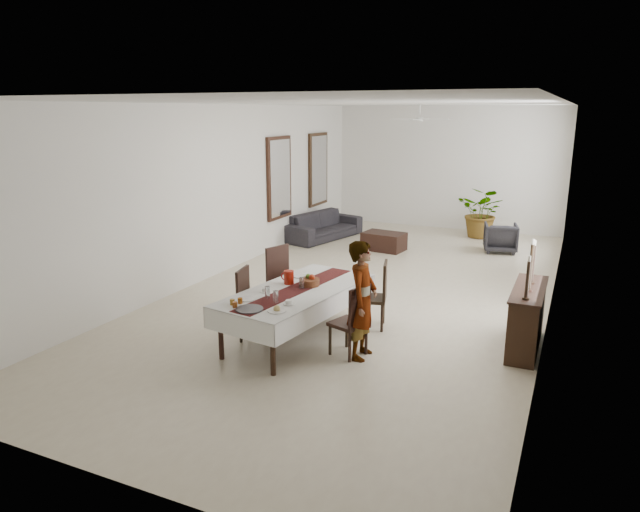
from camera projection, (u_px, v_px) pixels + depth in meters
The scene contains 87 objects.
floor at pixel (368, 289), 10.13m from camera, with size 6.00×12.00×0.00m, color beige.
ceiling at pixel (372, 103), 9.33m from camera, with size 6.00×12.00×0.02m, color white.
wall_back at pixel (447, 168), 15.02m from camera, with size 6.00×0.02×3.20m, color white.
wall_front at pixel (110, 307), 4.45m from camera, with size 6.00×0.02×3.20m, color white.
wall_left at pixel (223, 190), 10.94m from camera, with size 0.02×12.00×3.20m, color white.
wall_right at pixel (559, 213), 8.52m from camera, with size 0.02×12.00×3.20m, color white.
dining_table_top at pixel (297, 292), 7.78m from camera, with size 0.95×2.27×0.05m, color black.
table_leg_fl at pixel (221, 335), 7.22m from camera, with size 0.07×0.07×0.66m, color black.
table_leg_fr at pixel (273, 349), 6.77m from camera, with size 0.07×0.07×0.66m, color black.
table_leg_bl at pixel (315, 291), 8.97m from camera, with size 0.07×0.07×0.66m, color black.
table_leg_br at pixel (362, 300), 8.52m from camera, with size 0.07×0.07×0.66m, color black.
tablecloth_top at pixel (297, 290), 7.77m from camera, with size 1.12×2.44×0.01m, color silver.
tablecloth_drape_left at pixel (265, 292), 8.10m from camera, with size 0.01×2.44×0.28m, color silver.
tablecloth_drape_right at pixel (331, 307), 7.51m from camera, with size 0.01×2.44×0.28m, color white.
tablecloth_drape_near at pixel (238, 326), 6.82m from camera, with size 1.12×0.01×0.28m, color white.
tablecloth_drape_far at pixel (343, 278), 8.79m from camera, with size 1.12×0.01×0.28m, color white.
table_runner at pixel (297, 289), 7.77m from camera, with size 0.33×2.37×0.00m, color #561918.
red_pitcher at pixel (289, 277), 7.99m from camera, with size 0.14×0.14×0.19m, color #98180B.
pitcher_handle at pixel (284, 276), 8.03m from camera, with size 0.11×0.11×0.02m, color #9B0C0B.
wine_glass_near at pixel (276, 297), 7.19m from camera, with size 0.07×0.07×0.16m, color white.
wine_glass_mid at pixel (267, 292), 7.38m from camera, with size 0.07×0.07×0.16m, color silver.
wine_glass_far at pixel (302, 283), 7.77m from camera, with size 0.07×0.07×0.16m, color silver.
teacup_right at pixel (289, 302), 7.15m from camera, with size 0.09×0.09×0.06m, color white.
saucer_right at pixel (289, 304), 7.16m from camera, with size 0.14×0.14×0.01m, color white.
teacup_left at pixel (265, 290), 7.65m from camera, with size 0.09×0.09×0.06m, color silver.
saucer_left at pixel (265, 291), 7.65m from camera, with size 0.14×0.14×0.01m, color white.
plate_near_right at pixel (277, 311), 6.91m from camera, with size 0.23×0.23×0.01m, color silver.
bread_near_right at pixel (277, 309), 6.91m from camera, with size 0.09×0.09×0.09m, color tan.
plate_near_left at pixel (247, 299), 7.35m from camera, with size 0.23×0.23×0.01m, color white.
plate_far_left at pixel (301, 276), 8.35m from camera, with size 0.23×0.23×0.01m, color silver.
serving_tray at pixel (249, 309), 6.97m from camera, with size 0.34×0.34×0.02m, color #3F3F44.
jam_jar_a at pixel (235, 305), 7.05m from camera, with size 0.06×0.06×0.07m, color brown.
jam_jar_b at pixel (232, 302), 7.14m from camera, with size 0.06×0.06×0.07m, color #885A13.
jam_jar_c at pixel (240, 301), 7.19m from camera, with size 0.06×0.06×0.07m, color #995116.
fruit_basket at pixel (309, 282), 7.93m from camera, with size 0.28×0.28×0.09m, color brown.
fruit_red at pixel (312, 277), 7.91m from camera, with size 0.09×0.09×0.09m, color #9F280F.
fruit_green at pixel (308, 276), 7.95m from camera, with size 0.08×0.08×0.08m, color #558427.
chair_right_near_seat at pixel (348, 324), 7.33m from camera, with size 0.41×0.41×0.05m, color black.
chair_right_near_leg_fl at pixel (350, 347), 7.16m from camera, with size 0.04×0.04×0.40m, color black.
chair_right_near_leg_fr at pixel (366, 340), 7.40m from camera, with size 0.04×0.04×0.40m, color black.
chair_right_near_leg_bl at pixel (330, 340), 7.38m from camera, with size 0.04×0.04×0.40m, color black.
chair_right_near_leg_br at pixel (347, 333), 7.62m from camera, with size 0.04×0.04×0.40m, color black.
chair_right_near_back at pixel (360, 307), 7.14m from camera, with size 0.41×0.04×0.52m, color black.
chair_right_far_seat at pixel (371, 299), 8.27m from camera, with size 0.42×0.42×0.05m, color black.
chair_right_far_leg_fl at pixel (382, 318), 8.14m from camera, with size 0.04×0.04×0.41m, color black.
chair_right_far_leg_fr at pixel (383, 310), 8.46m from camera, with size 0.04×0.04×0.41m, color black.
chair_right_far_leg_bl at pixel (358, 317), 8.19m from camera, with size 0.04×0.04×0.41m, color black.
chair_right_far_leg_br at pixel (360, 309), 8.52m from camera, with size 0.04×0.04×0.41m, color black.
chair_right_far_back at pixel (385, 280), 8.17m from camera, with size 0.42×0.04×0.53m, color black.
chair_left_near_seat at pixel (257, 309), 7.83m from camera, with size 0.42×0.42×0.05m, color black.
chair_left_near_leg_fl at pixel (250, 319), 8.10m from camera, with size 0.04×0.04×0.42m, color black.
chair_left_near_leg_fr at pixel (241, 328), 7.77m from camera, with size 0.04×0.04×0.42m, color black.
chair_left_near_leg_bl at pixel (273, 321), 8.01m from camera, with size 0.04×0.04×0.42m, color black.
chair_left_near_leg_br at pixel (265, 330), 7.69m from camera, with size 0.04×0.04×0.42m, color black.
chair_left_near_back at pixel (243, 287), 7.81m from camera, with size 0.42×0.04×0.54m, color black.
chair_left_far_seat at pixel (287, 286), 8.75m from camera, with size 0.45×0.45×0.05m, color black.
chair_left_far_leg_fl at pixel (288, 296), 9.07m from camera, with size 0.05×0.05×0.45m, color black.
chair_left_far_leg_fr at pixel (270, 301), 8.81m from camera, with size 0.05×0.05×0.45m, color black.
chair_left_far_leg_bl at pixel (304, 301), 8.82m from camera, with size 0.05×0.05×0.45m, color black.
chair_left_far_leg_br at pixel (286, 307), 8.56m from camera, with size 0.05×0.05×0.45m, color black.
chair_left_far_back at pixel (277, 264), 8.81m from camera, with size 0.45×0.04×0.57m, color black.
woman at pixel (362, 300), 7.19m from camera, with size 0.56×0.37×1.53m, color gray.
sideboard_body at pixel (526, 319), 7.53m from camera, with size 0.36×1.35×0.81m, color black.
sideboard_top at pixel (529, 289), 7.43m from camera, with size 0.40×1.41×0.03m, color black.
candlestick_near_base at pixel (526, 298), 6.98m from camera, with size 0.09×0.09×0.03m, color black.
candlestick_near_shaft at pixel (528, 280), 6.92m from camera, with size 0.05×0.05×0.45m, color black.
candlestick_near_candle at pixel (530, 259), 6.86m from camera, with size 0.03×0.03×0.07m, color beige.
candlestick_mid_base at pixel (529, 290), 7.30m from camera, with size 0.09×0.09×0.03m, color black.
candlestick_mid_shaft at pixel (531, 267), 7.23m from camera, with size 0.05×0.05×0.59m, color black.
candlestick_mid_candle at pixel (533, 242), 7.14m from camera, with size 0.03×0.03×0.07m, color beige.
candlestick_far_base at pixel (531, 283), 7.62m from camera, with size 0.09×0.09×0.03m, color black.
candlestick_far_shaft at pixel (533, 264), 7.56m from camera, with size 0.05×0.05×0.50m, color black.
candlestick_far_candle at pixel (535, 243), 7.48m from camera, with size 0.03×0.03×0.07m, color beige.
sofa at pixel (323, 226), 14.07m from camera, with size 2.18×0.85×0.64m, color #2A262B.
armchair at pixel (500, 238), 12.72m from camera, with size 0.69×0.71×0.65m, color #2C292F.
coffee_table at pixel (384, 241), 12.92m from camera, with size 0.91×0.60×0.40m, color black.
potted_plant at pixel (483, 213), 14.08m from camera, with size 1.14×0.98×1.26m, color #325722.
mirror_frame_near at pixel (279, 178), 12.86m from camera, with size 0.06×1.05×1.85m, color black.
mirror_glass_near at pixel (281, 178), 12.85m from camera, with size 0.01×0.90×1.70m, color white.
mirror_frame_far at pixel (318, 169), 14.71m from camera, with size 0.06×1.05×1.85m, color black.
mirror_glass_far at pixel (319, 169), 14.70m from camera, with size 0.01×0.90×1.70m, color silver.
fan_rod at pixel (420, 109), 12.00m from camera, with size 0.04×0.04×0.20m, color white.
fan_hub at pixel (419, 119), 12.05m from camera, with size 0.16×0.16×0.08m, color white.
fan_blade_n at pixel (423, 119), 12.36m from camera, with size 0.10×0.55×0.01m, color white.
fan_blade_s at pixel (415, 119), 11.74m from camera, with size 0.10×0.55×0.01m, color silver.
fan_blade_e at pixel (436, 119), 11.91m from camera, with size 0.55×0.10×0.01m, color white.
fan_blade_w at pixel (403, 119), 12.19m from camera, with size 0.55×0.10×0.01m, color white.
Camera 1 is at (3.24, -9.14, 3.10)m, focal length 32.00 mm.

